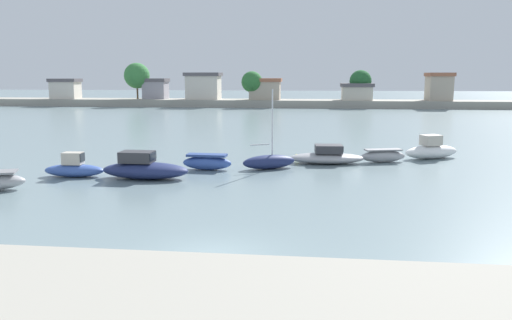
% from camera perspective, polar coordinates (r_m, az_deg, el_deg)
% --- Properties ---
extents(ground_plane, '(400.00, 400.00, 0.00)m').
position_cam_1_polar(ground_plane, '(18.27, -5.04, -10.93)').
color(ground_plane, slate).
extents(moored_boat_1, '(3.91, 1.61, 1.57)m').
position_cam_1_polar(moored_boat_1, '(34.09, -19.90, -0.92)').
color(moored_boat_1, '#3856A8').
rests_on(moored_boat_1, ground).
extents(moored_boat_2, '(5.51, 2.27, 1.71)m').
position_cam_1_polar(moored_boat_2, '(32.20, -12.53, -0.97)').
color(moored_boat_2, navy).
rests_on(moored_boat_2, ground).
extents(moored_boat_3, '(3.44, 1.27, 1.09)m').
position_cam_1_polar(moored_boat_3, '(34.57, -5.57, -0.25)').
color(moored_boat_3, '#3856A8').
rests_on(moored_boat_3, ground).
extents(moored_boat_4, '(3.97, 2.87, 5.47)m').
position_cam_1_polar(moored_boat_4, '(34.74, 1.49, -0.17)').
color(moored_boat_4, navy).
rests_on(moored_boat_4, ground).
extents(moored_boat_5, '(5.63, 2.56, 1.37)m').
position_cam_1_polar(moored_boat_5, '(37.24, 8.02, 0.38)').
color(moored_boat_5, '#9E9EA3').
rests_on(moored_boat_5, ground).
extents(moored_boat_6, '(3.53, 1.83, 0.98)m').
position_cam_1_polar(moored_boat_6, '(38.56, 14.17, 0.46)').
color(moored_boat_6, '#9E9EA3').
rests_on(moored_boat_6, ground).
extents(moored_boat_7, '(4.85, 3.40, 1.85)m').
position_cam_1_polar(moored_boat_7, '(41.32, 19.23, 1.05)').
color(moored_boat_7, white).
rests_on(moored_boat_7, ground).
extents(mooring_buoy_3, '(0.37, 0.37, 0.37)m').
position_cam_1_polar(mooring_buoy_3, '(39.04, 4.62, 0.40)').
color(mooring_buoy_3, yellow).
rests_on(mooring_buoy_3, ground).
extents(distant_shoreline, '(134.05, 7.61, 9.00)m').
position_cam_1_polar(distant_shoreline, '(103.61, 3.88, 7.34)').
color(distant_shoreline, '#9E998C').
rests_on(distant_shoreline, ground).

